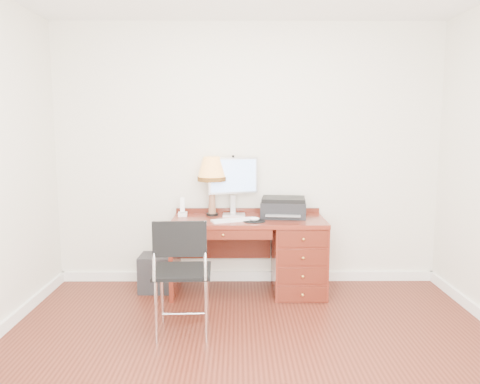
{
  "coord_description": "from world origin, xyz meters",
  "views": [
    {
      "loc": [
        -0.11,
        -3.12,
        1.65
      ],
      "look_at": [
        -0.08,
        1.2,
        1.04
      ],
      "focal_mm": 35.0,
      "sensor_mm": 36.0,
      "label": 1
    }
  ],
  "objects_px": {
    "desk": "(281,252)",
    "monitor": "(234,179)",
    "chair": "(181,265)",
    "phone": "(183,211)",
    "leg_lamp": "(212,173)",
    "printer": "(283,207)",
    "equipment_box": "(156,273)"
  },
  "relations": [
    {
      "from": "printer",
      "to": "chair",
      "type": "distance_m",
      "value": 1.43
    },
    {
      "from": "printer",
      "to": "equipment_box",
      "type": "bearing_deg",
      "value": -171.5
    },
    {
      "from": "desk",
      "to": "printer",
      "type": "distance_m",
      "value": 0.44
    },
    {
      "from": "chair",
      "to": "equipment_box",
      "type": "bearing_deg",
      "value": 108.1
    },
    {
      "from": "leg_lamp",
      "to": "chair",
      "type": "xyz_separation_m",
      "value": [
        -0.18,
        -1.15,
        -0.61
      ]
    },
    {
      "from": "desk",
      "to": "phone",
      "type": "bearing_deg",
      "value": 172.92
    },
    {
      "from": "chair",
      "to": "phone",
      "type": "bearing_deg",
      "value": 93.57
    },
    {
      "from": "desk",
      "to": "monitor",
      "type": "relative_size",
      "value": 2.55
    },
    {
      "from": "desk",
      "to": "phone",
      "type": "xyz_separation_m",
      "value": [
        -0.98,
        0.12,
        0.39
      ]
    },
    {
      "from": "desk",
      "to": "equipment_box",
      "type": "relative_size",
      "value": 4.09
    },
    {
      "from": "printer",
      "to": "chair",
      "type": "bearing_deg",
      "value": -123.22
    },
    {
      "from": "phone",
      "to": "chair",
      "type": "distance_m",
      "value": 1.14
    },
    {
      "from": "phone",
      "to": "desk",
      "type": "bearing_deg",
      "value": -10.28
    },
    {
      "from": "monitor",
      "to": "leg_lamp",
      "type": "distance_m",
      "value": 0.23
    },
    {
      "from": "desk",
      "to": "phone",
      "type": "distance_m",
      "value": 1.07
    },
    {
      "from": "desk",
      "to": "phone",
      "type": "height_order",
      "value": "phone"
    },
    {
      "from": "monitor",
      "to": "printer",
      "type": "distance_m",
      "value": 0.58
    },
    {
      "from": "monitor",
      "to": "phone",
      "type": "relative_size",
      "value": 3.11
    },
    {
      "from": "monitor",
      "to": "leg_lamp",
      "type": "height_order",
      "value": "leg_lamp"
    },
    {
      "from": "desk",
      "to": "leg_lamp",
      "type": "height_order",
      "value": "leg_lamp"
    },
    {
      "from": "printer",
      "to": "phone",
      "type": "height_order",
      "value": "printer"
    },
    {
      "from": "phone",
      "to": "chair",
      "type": "relative_size",
      "value": 0.2
    },
    {
      "from": "phone",
      "to": "leg_lamp",
      "type": "bearing_deg",
      "value": 4.1
    },
    {
      "from": "desk",
      "to": "chair",
      "type": "distance_m",
      "value": 1.33
    },
    {
      "from": "printer",
      "to": "chair",
      "type": "xyz_separation_m",
      "value": [
        -0.9,
        -1.08,
        -0.27
      ]
    },
    {
      "from": "leg_lamp",
      "to": "chair",
      "type": "relative_size",
      "value": 0.63
    },
    {
      "from": "monitor",
      "to": "leg_lamp",
      "type": "xyz_separation_m",
      "value": [
        -0.22,
        -0.03,
        0.07
      ]
    },
    {
      "from": "phone",
      "to": "chair",
      "type": "bearing_deg",
      "value": -87.31
    },
    {
      "from": "desk",
      "to": "equipment_box",
      "type": "height_order",
      "value": "desk"
    },
    {
      "from": "monitor",
      "to": "phone",
      "type": "height_order",
      "value": "monitor"
    },
    {
      "from": "printer",
      "to": "desk",
      "type": "bearing_deg",
      "value": -103.22
    },
    {
      "from": "equipment_box",
      "to": "phone",
      "type": "bearing_deg",
      "value": 17.33
    }
  ]
}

